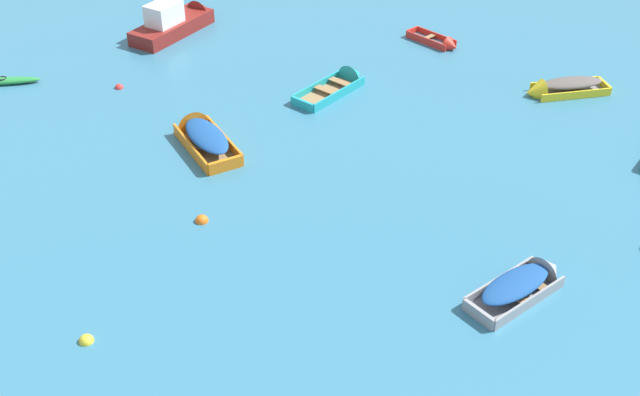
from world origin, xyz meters
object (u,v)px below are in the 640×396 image
mooring_buoy_between_boats_left (119,88)px  motor_launch_maroon_cluster_outer (177,21)px  rowboat_yellow_midfield_left (558,88)px  rowboat_orange_center (201,134)px  rowboat_red_back_row_left (442,43)px  mooring_buoy_midfield (87,341)px  mooring_buoy_trailing (202,221)px  kayak_green_distant_center (3,81)px  rowboat_grey_far_left (527,281)px  rowboat_turquoise_near_right (344,82)px

mooring_buoy_between_boats_left → motor_launch_maroon_cluster_outer: bearing=74.2°
rowboat_yellow_midfield_left → rowboat_orange_center: size_ratio=0.92×
mooring_buoy_between_boats_left → rowboat_orange_center: bearing=-48.8°
rowboat_red_back_row_left → mooring_buoy_between_boats_left: size_ratio=6.95×
mooring_buoy_midfield → mooring_buoy_between_boats_left: mooring_buoy_midfield is taller
rowboat_yellow_midfield_left → mooring_buoy_between_boats_left: bearing=177.2°
rowboat_yellow_midfield_left → mooring_buoy_between_boats_left: (-18.75, 0.91, -0.28)m
mooring_buoy_midfield → mooring_buoy_trailing: 6.06m
rowboat_orange_center → kayak_green_distant_center: bearing=151.0°
rowboat_yellow_midfield_left → rowboat_orange_center: (-14.72, -3.69, 0.07)m
mooring_buoy_midfield → motor_launch_maroon_cluster_outer: bearing=90.7°
rowboat_grey_far_left → motor_launch_maroon_cluster_outer: bearing=123.4°
kayak_green_distant_center → rowboat_red_back_row_left: rowboat_red_back_row_left is taller
rowboat_orange_center → rowboat_grey_far_left: bearing=-39.6°
rowboat_turquoise_near_right → rowboat_grey_far_left: size_ratio=1.07×
rowboat_grey_far_left → mooring_buoy_between_boats_left: bearing=137.5°
rowboat_yellow_midfield_left → mooring_buoy_between_boats_left: size_ratio=10.13×
rowboat_yellow_midfield_left → mooring_buoy_trailing: bearing=-148.1°
rowboat_orange_center → mooring_buoy_trailing: bearing=-84.0°
mooring_buoy_midfield → mooring_buoy_trailing: (2.58, 5.48, 0.00)m
mooring_buoy_trailing → rowboat_grey_far_left: bearing=-19.7°
motor_launch_maroon_cluster_outer → rowboat_yellow_midfield_left: bearing=-22.4°
mooring_buoy_midfield → mooring_buoy_trailing: mooring_buoy_trailing is taller
motor_launch_maroon_cluster_outer → mooring_buoy_between_boats_left: motor_launch_maroon_cluster_outer is taller
rowboat_turquoise_near_right → rowboat_red_back_row_left: rowboat_turquoise_near_right is taller
rowboat_grey_far_left → mooring_buoy_trailing: (-9.96, 3.56, -0.30)m
kayak_green_distant_center → mooring_buoy_between_boats_left: (5.12, -0.46, -0.15)m
rowboat_grey_far_left → mooring_buoy_trailing: size_ratio=7.77×
rowboat_yellow_midfield_left → motor_launch_maroon_cluster_outer: bearing=157.6°
rowboat_red_back_row_left → rowboat_orange_center: rowboat_orange_center is taller
motor_launch_maroon_cluster_outer → rowboat_turquoise_near_right: motor_launch_maroon_cluster_outer is taller
rowboat_turquoise_near_right → kayak_green_distant_center: rowboat_turquoise_near_right is taller
rowboat_yellow_midfield_left → rowboat_turquoise_near_right: bearing=173.9°
motor_launch_maroon_cluster_outer → rowboat_orange_center: motor_launch_maroon_cluster_outer is taller
rowboat_grey_far_left → rowboat_orange_center: 13.64m
kayak_green_distant_center → rowboat_orange_center: (9.15, -5.07, 0.20)m
rowboat_turquoise_near_right → rowboat_yellow_midfield_left: rowboat_turquoise_near_right is taller
rowboat_red_back_row_left → mooring_buoy_trailing: rowboat_red_back_row_left is taller
rowboat_turquoise_near_right → rowboat_grey_far_left: rowboat_turquoise_near_right is taller
rowboat_orange_center → mooring_buoy_between_boats_left: 6.14m
rowboat_yellow_midfield_left → rowboat_grey_far_left: rowboat_grey_far_left is taller
rowboat_red_back_row_left → motor_launch_maroon_cluster_outer: bearing=171.1°
mooring_buoy_between_boats_left → rowboat_yellow_midfield_left: bearing=-2.8°
motor_launch_maroon_cluster_outer → mooring_buoy_midfield: 21.34m
motor_launch_maroon_cluster_outer → kayak_green_distant_center: 8.88m
kayak_green_distant_center → rowboat_grey_far_left: rowboat_grey_far_left is taller
motor_launch_maroon_cluster_outer → rowboat_red_back_row_left: motor_launch_maroon_cluster_outer is taller
motor_launch_maroon_cluster_outer → kayak_green_distant_center: size_ratio=1.57×
rowboat_yellow_midfield_left → kayak_green_distant_center: size_ratio=1.16×
kayak_green_distant_center → rowboat_yellow_midfield_left: bearing=-3.3°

